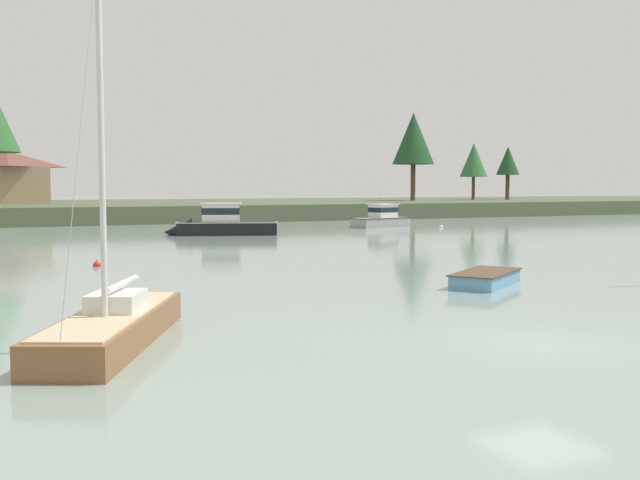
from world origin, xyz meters
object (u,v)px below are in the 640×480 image
sailboat_wood (113,335)px  mooring_buoy_white (441,227)px  cruiser_black (216,227)px  mooring_buoy_red (97,265)px  dinghy_skyblue (486,281)px  cruiser_grey (385,221)px

sailboat_wood → mooring_buoy_white: bearing=47.6°
cruiser_black → sailboat_wood: sailboat_wood is taller
mooring_buoy_red → mooring_buoy_white: size_ratio=1.00×
cruiser_black → dinghy_skyblue: bearing=-88.2°
sailboat_wood → cruiser_grey: 51.97m
sailboat_wood → mooring_buoy_red: bearing=83.6°
dinghy_skyblue → cruiser_black: bearing=91.8°
cruiser_grey → mooring_buoy_white: (4.12, -3.05, -0.45)m
sailboat_wood → mooring_buoy_white: (35.22, 38.58, -0.15)m
sailboat_wood → cruiser_black: bearing=70.0°
mooring_buoy_red → cruiser_grey: bearing=39.2°
cruiser_grey → mooring_buoy_red: 37.58m
cruiser_black → dinghy_skyblue: cruiser_black is taller
mooring_buoy_white → mooring_buoy_red: bearing=-148.1°
cruiser_black → cruiser_grey: size_ratio=1.30×
sailboat_wood → mooring_buoy_white: sailboat_wood is taller
mooring_buoy_white → cruiser_grey: bearing=143.5°
sailboat_wood → dinghy_skyblue: (14.58, 4.78, -0.04)m
sailboat_wood → cruiser_grey: (31.10, 41.63, 0.29)m
mooring_buoy_white → dinghy_skyblue: bearing=-121.4°
cruiser_grey → mooring_buoy_red: cruiser_grey is taller
cruiser_grey → cruiser_black: bearing=-166.1°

